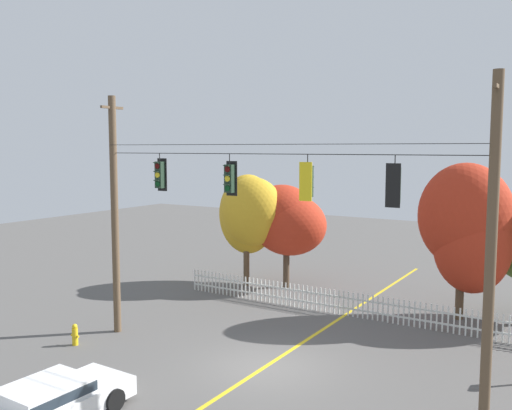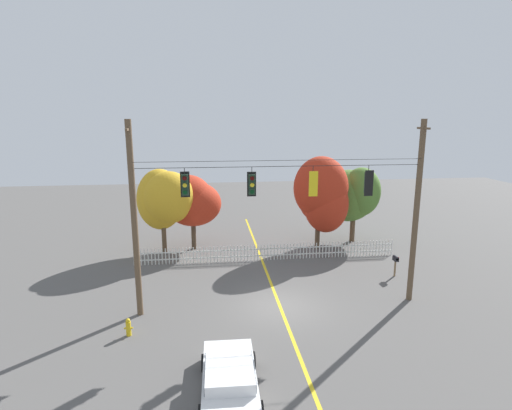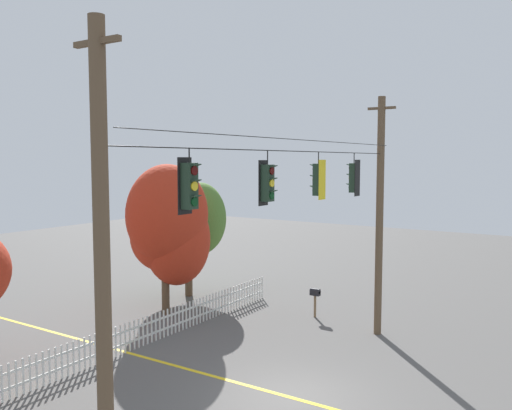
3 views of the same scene
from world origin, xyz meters
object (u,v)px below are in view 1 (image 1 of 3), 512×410
(autumn_maple_near_fence, at_px, (250,213))
(parked_car, at_px, (49,402))
(autumn_oak_far_east, at_px, (468,230))
(traffic_signal_northbound_primary, at_px, (307,181))
(autumn_maple_mid, at_px, (286,220))
(traffic_signal_southbound_primary, at_px, (160,175))
(traffic_signal_eastbound_side, at_px, (230,178))
(traffic_signal_westbound_side, at_px, (394,185))
(fire_hydrant, at_px, (75,335))

(autumn_maple_near_fence, distance_m, parked_car, 16.34)
(autumn_maple_near_fence, xyz_separation_m, autumn_oak_far_east, (11.11, -0.37, 0.00))
(traffic_signal_northbound_primary, xyz_separation_m, autumn_oak_far_east, (3.11, 8.88, -2.41))
(traffic_signal_northbound_primary, relative_size, autumn_maple_mid, 0.27)
(traffic_signal_southbound_primary, bearing_deg, traffic_signal_eastbound_side, -0.00)
(autumn_maple_near_fence, bearing_deg, traffic_signal_westbound_side, -40.68)
(traffic_signal_westbound_side, xyz_separation_m, autumn_maple_mid, (-9.02, 10.05, -2.75))
(traffic_signal_eastbound_side, bearing_deg, autumn_oak_far_east, 55.71)
(traffic_signal_northbound_primary, bearing_deg, parked_car, -124.91)
(autumn_maple_near_fence, bearing_deg, traffic_signal_eastbound_side, -61.25)
(traffic_signal_northbound_primary, bearing_deg, autumn_maple_mid, 121.92)
(traffic_signal_westbound_side, height_order, autumn_oak_far_east, traffic_signal_westbound_side)
(traffic_signal_southbound_primary, relative_size, traffic_signal_westbound_side, 0.93)
(traffic_signal_southbound_primary, xyz_separation_m, autumn_maple_near_fence, (-1.95, 9.23, -2.46))
(traffic_signal_northbound_primary, xyz_separation_m, traffic_signal_westbound_side, (2.76, -0.00, -0.02))
(traffic_signal_southbound_primary, xyz_separation_m, parked_car, (1.62, -6.36, -5.75))
(traffic_signal_northbound_primary, height_order, autumn_maple_mid, traffic_signal_northbound_primary)
(traffic_signal_eastbound_side, height_order, parked_car, traffic_signal_eastbound_side)
(autumn_oak_far_east, relative_size, fire_hydrant, 8.33)
(traffic_signal_northbound_primary, xyz_separation_m, fire_hydrant, (-8.62, -1.95, -5.91))
(traffic_signal_northbound_primary, distance_m, autumn_oak_far_east, 9.71)
(autumn_maple_mid, bearing_deg, traffic_signal_westbound_side, -48.08)
(autumn_maple_near_fence, bearing_deg, traffic_signal_northbound_primary, -49.15)
(autumn_maple_mid, bearing_deg, autumn_maple_near_fence, -155.44)
(autumn_oak_far_east, distance_m, parked_car, 17.30)
(traffic_signal_southbound_primary, distance_m, traffic_signal_westbound_side, 8.81)
(autumn_maple_mid, bearing_deg, traffic_signal_eastbound_side, -71.67)
(traffic_signal_eastbound_side, distance_m, parked_car, 8.67)
(traffic_signal_southbound_primary, xyz_separation_m, autumn_maple_mid, (-0.21, 10.03, -2.82))
(autumn_maple_mid, height_order, fire_hydrant, autumn_maple_mid)
(traffic_signal_southbound_primary, xyz_separation_m, fire_hydrant, (-2.58, -1.97, -5.96))
(autumn_maple_near_fence, relative_size, fire_hydrant, 7.33)
(autumn_maple_mid, bearing_deg, autumn_oak_far_east, -7.10)
(traffic_signal_eastbound_side, xyz_separation_m, autumn_maple_mid, (-3.32, 10.03, -2.78))
(autumn_maple_near_fence, height_order, autumn_maple_mid, autumn_maple_near_fence)
(traffic_signal_southbound_primary, distance_m, autumn_oak_far_east, 12.98)
(traffic_signal_eastbound_side, relative_size, fire_hydrant, 1.77)
(traffic_signal_westbound_side, distance_m, parked_car, 11.14)
(autumn_oak_far_east, bearing_deg, autumn_maple_mid, 172.90)
(traffic_signal_southbound_primary, bearing_deg, autumn_maple_mid, 91.20)
(parked_car, relative_size, fire_hydrant, 5.58)
(autumn_maple_near_fence, distance_m, autumn_oak_far_east, 11.11)
(traffic_signal_eastbound_side, height_order, autumn_maple_near_fence, traffic_signal_eastbound_side)
(traffic_signal_northbound_primary, distance_m, fire_hydrant, 10.64)
(traffic_signal_northbound_primary, bearing_deg, traffic_signal_southbound_primary, 179.82)
(autumn_oak_far_east, bearing_deg, parked_car, -116.33)
(traffic_signal_westbound_side, xyz_separation_m, fire_hydrant, (-11.39, -1.95, -5.89))
(traffic_signal_eastbound_side, distance_m, traffic_signal_northbound_primary, 2.94)
(fire_hydrant, bearing_deg, autumn_oak_far_east, 42.72)
(autumn_oak_far_east, xyz_separation_m, parked_car, (-7.53, -15.23, -3.30))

